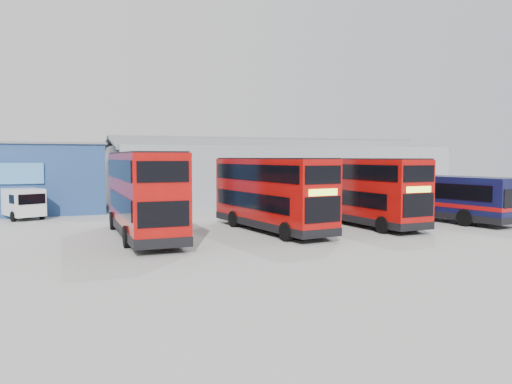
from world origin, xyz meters
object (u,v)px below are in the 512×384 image
object	(u,v)px
double_decker_centre	(271,195)
single_decker_blue	(436,198)
double_decker_right	(362,192)
maintenance_shed	(277,173)
double_decker_left	(144,195)
panel_van	(19,201)
office_block	(16,178)

from	to	relation	value
double_decker_centre	single_decker_blue	size ratio (longest dim) A/B	0.90
double_decker_centre	double_decker_right	xyz separation A→B (m)	(6.06, 0.22, -0.01)
maintenance_shed	single_decker_blue	world-z (taller)	maintenance_shed
double_decker_left	panel_van	xyz separation A→B (m)	(-6.41, 11.19, -1.02)
office_block	double_decker_centre	distance (m)	20.81
office_block	single_decker_blue	xyz separation A→B (m)	(25.73, -15.07, -1.15)
double_decker_centre	single_decker_blue	distance (m)	12.07
double_decker_centre	single_decker_blue	world-z (taller)	double_decker_centre
office_block	double_decker_left	xyz separation A→B (m)	(6.81, -15.35, -0.42)
maintenance_shed	double_decker_right	bearing A→B (deg)	-97.37
double_decker_left	double_decker_centre	bearing A→B (deg)	177.67
office_block	panel_van	distance (m)	4.42
double_decker_centre	panel_van	world-z (taller)	double_decker_centre
office_block	panel_van	xyz separation A→B (m)	(0.40, -4.16, -1.44)
single_decker_blue	panel_van	xyz separation A→B (m)	(-25.32, 10.91, -0.30)
office_block	single_decker_blue	distance (m)	29.84
double_decker_left	office_block	bearing A→B (deg)	-65.86
panel_van	double_decker_left	bearing A→B (deg)	-82.70
maintenance_shed	panel_van	bearing A→B (deg)	-164.06
maintenance_shed	double_decker_centre	bearing A→B (deg)	-115.19
office_block	panel_van	size ratio (longest dim) A/B	2.47
double_decker_right	single_decker_blue	distance (m)	6.02
single_decker_blue	panel_van	bearing A→B (deg)	-32.81
office_block	panel_van	bearing A→B (deg)	-84.47
office_block	double_decker_left	size ratio (longest dim) A/B	1.20
double_decker_right	double_decker_centre	bearing A→B (deg)	178.98
double_decker_left	maintenance_shed	bearing A→B (deg)	-130.96
maintenance_shed	double_decker_centre	distance (m)	19.53
maintenance_shed	panel_van	size ratio (longest dim) A/B	6.12
office_block	double_decker_right	world-z (taller)	office_block
double_decker_right	single_decker_blue	size ratio (longest dim) A/B	0.88
double_decker_centre	panel_van	xyz separation A→B (m)	(-13.29, 11.50, -0.88)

